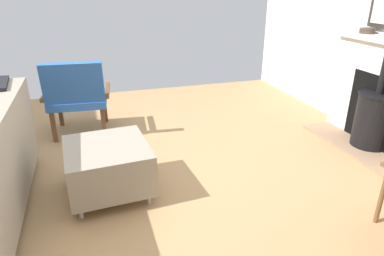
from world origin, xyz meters
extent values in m
cube|color=tan|center=(0.00, 0.00, 0.00)|extent=(5.84, 5.48, 0.01)
cube|color=#9E7A5B|center=(-2.49, -0.01, 0.01)|extent=(0.35, 1.32, 0.03)
cube|color=black|center=(-2.69, -0.01, 0.39)|extent=(0.06, 0.75, 0.71)
cylinder|color=black|center=(-2.65, -0.01, 0.30)|extent=(0.36, 0.36, 0.53)
cylinder|color=black|center=(-2.65, -0.01, 0.57)|extent=(0.38, 0.38, 0.02)
cylinder|color=#47382D|center=(-2.74, -0.41, 1.12)|extent=(0.15, 0.15, 0.05)
torus|color=#47382D|center=(-2.74, -0.41, 1.14)|extent=(0.15, 0.15, 0.01)
cylinder|color=#B2B2B7|center=(0.65, -0.55, 0.05)|extent=(0.04, 0.04, 0.10)
cube|color=black|center=(0.72, -0.48, 0.64)|extent=(0.18, 0.43, 0.42)
cylinder|color=#B2B2B7|center=(0.23, -0.20, 0.04)|extent=(0.03, 0.03, 0.09)
cylinder|color=#B2B2B7|center=(0.19, 0.33, 0.04)|extent=(0.03, 0.03, 0.09)
cylinder|color=#B2B2B7|center=(-0.27, -0.23, 0.04)|extent=(0.03, 0.03, 0.09)
cylinder|color=#B2B2B7|center=(-0.30, 0.29, 0.04)|extent=(0.03, 0.03, 0.09)
cube|color=gray|center=(-0.04, 0.05, 0.25)|extent=(0.67, 0.70, 0.33)
cube|color=brown|center=(-0.11, -1.52, 0.18)|extent=(0.05, 0.05, 0.37)
cube|color=brown|center=(0.39, -1.57, 0.18)|extent=(0.05, 0.05, 0.37)
cube|color=brown|center=(-0.07, -1.05, 0.18)|extent=(0.05, 0.05, 0.37)
cube|color=brown|center=(0.44, -1.10, 0.18)|extent=(0.05, 0.05, 0.37)
cube|color=#2D60B2|center=(0.16, -1.31, 0.39)|extent=(0.65, 0.62, 0.08)
cube|color=#2D60B2|center=(0.19, -1.06, 0.64)|extent=(0.61, 0.19, 0.43)
cube|color=brown|center=(-0.16, -1.28, 0.48)|extent=(0.09, 0.53, 0.04)
cube|color=brown|center=(0.48, -1.34, 0.48)|extent=(0.09, 0.53, 0.04)
cylinder|color=brown|center=(-1.80, 0.99, 0.23)|extent=(0.04, 0.04, 0.45)
camera|label=1|loc=(0.03, 2.49, 1.57)|focal=31.97mm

